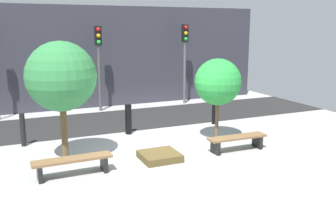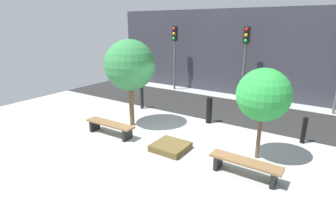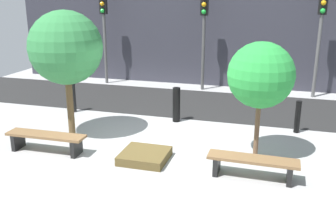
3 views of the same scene
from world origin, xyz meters
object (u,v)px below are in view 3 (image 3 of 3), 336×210
at_px(bench_right, 253,163).
at_px(planter_bed, 145,156).
at_px(bench_left, 46,139).
at_px(traffic_light_west, 104,22).
at_px(traffic_light_mid_west, 204,24).
at_px(traffic_light_mid_east, 321,25).
at_px(tree_behind_left_bench, 66,48).
at_px(bollard_center, 298,117).
at_px(bollard_far_left, 73,96).
at_px(bollard_left, 176,105).
at_px(tree_behind_right_bench, 261,75).

xyz_separation_m(bench_right, planter_bed, (-2.34, 0.20, -0.22)).
bearing_deg(bench_left, traffic_light_west, 102.62).
bearing_deg(traffic_light_mid_west, traffic_light_mid_east, 0.00).
bearing_deg(bench_right, tree_behind_left_bench, 167.34).
relative_size(bollard_center, traffic_light_west, 0.24).
height_order(bench_left, planter_bed, bench_left).
height_order(bench_left, traffic_light_west, traffic_light_west).
bearing_deg(traffic_light_west, bench_right, -47.18).
distance_m(bench_right, traffic_light_west, 9.59).
xyz_separation_m(bench_left, traffic_light_mid_east, (6.35, 6.86, 2.20)).
distance_m(tree_behind_left_bench, bollard_far_left, 2.69).
bearing_deg(traffic_light_west, tree_behind_left_bench, -73.65).
xyz_separation_m(bench_right, traffic_light_mid_east, (1.67, 6.86, 2.21)).
bearing_deg(tree_behind_left_bench, bollard_left, 37.51).
relative_size(bollard_far_left, traffic_light_west, 0.29).
distance_m(tree_behind_left_bench, traffic_light_west, 5.95).
bearing_deg(bench_left, tree_behind_left_bench, 88.89).
bearing_deg(bollard_far_left, traffic_light_mid_west, 49.88).
bearing_deg(traffic_light_mid_east, bollard_far_left, -151.84).
xyz_separation_m(bench_left, planter_bed, (2.34, 0.20, -0.23)).
xyz_separation_m(bench_right, bollard_left, (-2.34, 2.94, 0.19)).
relative_size(traffic_light_west, traffic_light_mid_west, 1.00).
bearing_deg(traffic_light_mid_east, tree_behind_left_bench, -138.05).
bearing_deg(bench_right, bollard_far_left, 153.56).
height_order(planter_bed, bollard_far_left, bollard_far_left).
distance_m(bollard_far_left, bollard_left, 3.30).
xyz_separation_m(bollard_left, traffic_light_mid_west, (0.00, 3.91, 1.97)).
xyz_separation_m(tree_behind_right_bench, traffic_light_mid_east, (1.67, 5.71, 0.66)).
xyz_separation_m(bench_right, bollard_far_left, (-5.64, 2.94, 0.19)).
distance_m(bench_left, traffic_light_west, 7.37).
distance_m(tree_behind_right_bench, traffic_light_mid_west, 6.20).
distance_m(bollard_center, traffic_light_mid_west, 5.51).
bearing_deg(tree_behind_right_bench, traffic_light_mid_east, 73.65).
xyz_separation_m(bollard_far_left, traffic_light_mid_west, (3.30, 3.91, 1.96)).
relative_size(bench_left, bollard_center, 2.19).
relative_size(planter_bed, bollard_far_left, 0.99).
distance_m(bollard_far_left, traffic_light_mid_west, 5.48).
height_order(bollard_left, traffic_light_mid_east, traffic_light_mid_east).
xyz_separation_m(tree_behind_left_bench, tree_behind_right_bench, (4.68, 0.00, -0.41)).
relative_size(bench_right, planter_bed, 1.77).
relative_size(tree_behind_left_bench, traffic_light_west, 0.89).
relative_size(bench_left, traffic_light_west, 0.53).
height_order(traffic_light_mid_west, traffic_light_mid_east, traffic_light_mid_east).
bearing_deg(bollard_center, traffic_light_west, 151.84).
relative_size(planter_bed, tree_behind_right_bench, 0.39).
xyz_separation_m(bollard_far_left, bollard_center, (6.60, 0.00, -0.08)).
height_order(bench_left, traffic_light_mid_east, traffic_light_mid_east).
bearing_deg(bollard_left, traffic_light_west, 135.72).
bearing_deg(traffic_light_west, bollard_left, -44.28).
xyz_separation_m(bench_left, traffic_light_mid_west, (2.34, 6.86, 2.14)).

